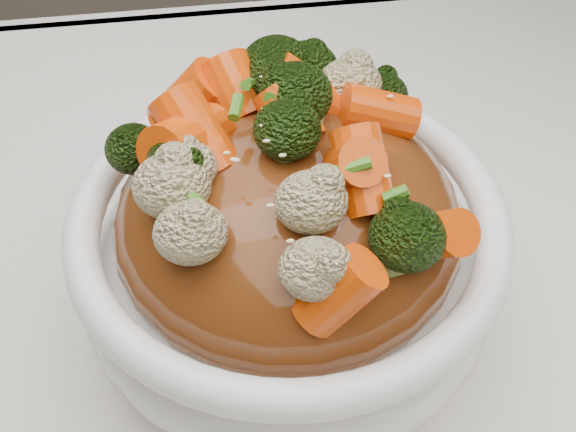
{
  "coord_description": "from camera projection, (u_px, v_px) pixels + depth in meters",
  "views": [
    {
      "loc": [
        -0.09,
        -0.22,
        1.1
      ],
      "look_at": [
        -0.05,
        0.03,
        0.83
      ],
      "focal_mm": 42.0,
      "sensor_mm": 36.0,
      "label": 1
    }
  ],
  "objects": [
    {
      "name": "cauliflower",
      "position": [
        288.0,
        128.0,
        0.32
      ],
      "size": [
        0.22,
        0.22,
        0.04
      ],
      "primitive_type": null,
      "rotation": [
        0.0,
        0.0,
        0.15
      ],
      "color": "beige",
      "rests_on": "sauce_base"
    },
    {
      "name": "tablecloth",
      "position": [
        377.0,
        355.0,
        0.43
      ],
      "size": [
        1.2,
        0.8,
        0.04
      ],
      "primitive_type": "cube",
      "color": "white",
      "rests_on": "dining_table"
    },
    {
      "name": "bowl",
      "position": [
        288.0,
        258.0,
        0.4
      ],
      "size": [
        0.27,
        0.27,
        0.09
      ],
      "primitive_type": null,
      "rotation": [
        0.0,
        0.0,
        0.15
      ],
      "color": "white",
      "rests_on": "tablecloth"
    },
    {
      "name": "scallions",
      "position": [
        288.0,
        120.0,
        0.32
      ],
      "size": [
        0.16,
        0.16,
        0.02
      ],
      "primitive_type": null,
      "rotation": [
        0.0,
        0.0,
        0.15
      ],
      "color": "#3B771B",
      "rests_on": "sauce_base"
    },
    {
      "name": "sauce_base",
      "position": [
        288.0,
        220.0,
        0.37
      ],
      "size": [
        0.22,
        0.22,
        0.11
      ],
      "primitive_type": "ellipsoid",
      "rotation": [
        0.0,
        0.0,
        0.15
      ],
      "color": "#5E2C10",
      "rests_on": "bowl"
    },
    {
      "name": "sesame_seeds",
      "position": [
        288.0,
        120.0,
        0.32
      ],
      "size": [
        0.2,
        0.2,
        0.01
      ],
      "primitive_type": null,
      "rotation": [
        0.0,
        0.0,
        0.15
      ],
      "color": "beige",
      "rests_on": "sauce_base"
    },
    {
      "name": "broccoli",
      "position": [
        288.0,
        124.0,
        0.32
      ],
      "size": [
        0.22,
        0.22,
        0.05
      ],
      "primitive_type": null,
      "rotation": [
        0.0,
        0.0,
        0.15
      ],
      "color": "black",
      "rests_on": "sauce_base"
    },
    {
      "name": "carrots",
      "position": [
        288.0,
        122.0,
        0.32
      ],
      "size": [
        0.22,
        0.22,
        0.06
      ],
      "primitive_type": null,
      "rotation": [
        0.0,
        0.0,
        0.15
      ],
      "color": "#EA4B07",
      "rests_on": "sauce_base"
    }
  ]
}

